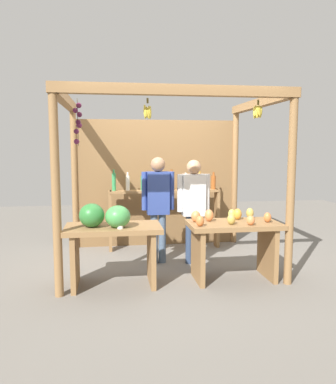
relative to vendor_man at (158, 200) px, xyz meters
name	(u,v)px	position (x,y,z in m)	size (l,w,h in m)	color
ground_plane	(166,263)	(0.11, -0.04, -0.94)	(12.00, 12.00, 0.00)	slate
market_stall	(161,166)	(0.11, 0.45, 0.49)	(2.91, 2.27, 2.42)	olive
fruit_counter_left	(110,234)	(-0.69, -0.87, -0.28)	(1.17, 0.64, 1.04)	olive
fruit_counter_right	(233,236)	(0.87, -0.84, -0.37)	(1.17, 0.65, 0.91)	olive
bottle_shelf_unit	(165,202)	(0.21, 0.77, -0.13)	(1.86, 0.22, 1.35)	olive
vendor_man	(158,200)	(0.00, 0.00, 0.00)	(0.48, 0.21, 1.57)	#4B5F77
vendor_woman	(194,202)	(0.51, -0.10, -0.03)	(0.48, 0.21, 1.53)	navy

